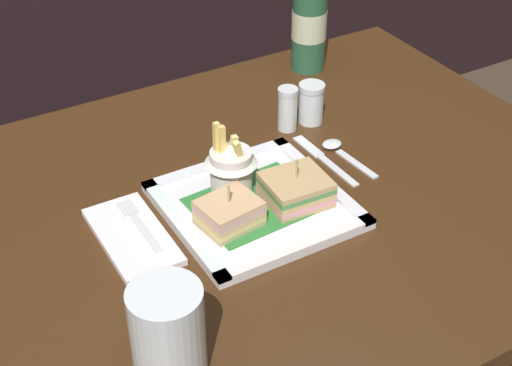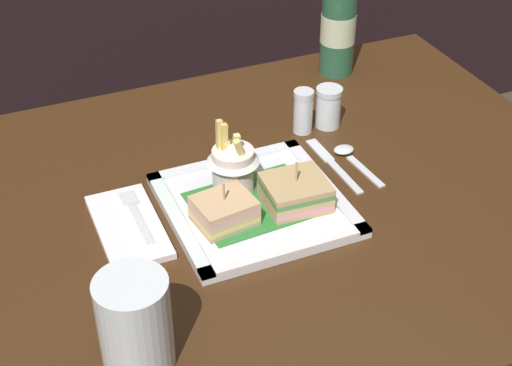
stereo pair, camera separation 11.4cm
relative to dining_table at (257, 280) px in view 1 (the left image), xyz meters
name	(u,v)px [view 1 (the left image)]	position (x,y,z in m)	size (l,w,h in m)	color
dining_table	(257,280)	(0.00, 0.00, 0.00)	(1.11, 0.83, 0.75)	#3D2411
square_plate	(255,205)	(-0.01, -0.02, 0.18)	(0.26, 0.26, 0.02)	white
sandwich_half_left	(229,213)	(-0.07, -0.04, 0.20)	(0.09, 0.08, 0.07)	tan
sandwich_half_right	(296,189)	(0.04, -0.04, 0.20)	(0.10, 0.09, 0.08)	tan
fries_cup	(231,164)	(-0.03, 0.03, 0.23)	(0.08, 0.08, 0.12)	silver
beer_bottle	(309,17)	(0.31, 0.33, 0.28)	(0.07, 0.07, 0.27)	#295C3E
water_glass	(168,339)	(-0.26, -0.24, 0.22)	(0.09, 0.09, 0.13)	silver
folded_napkin	(133,236)	(-0.20, 0.01, 0.17)	(0.09, 0.18, 0.01)	white
fork	(138,222)	(-0.19, 0.03, 0.18)	(0.02, 0.13, 0.00)	silver
knife	(322,158)	(0.15, 0.04, 0.17)	(0.02, 0.17, 0.00)	silver
spoon	(338,149)	(0.19, 0.05, 0.17)	(0.04, 0.13, 0.01)	silver
salt_shaker	(287,111)	(0.15, 0.15, 0.20)	(0.04, 0.04, 0.08)	silver
pepper_shaker	(311,105)	(0.20, 0.15, 0.20)	(0.05, 0.05, 0.07)	silver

